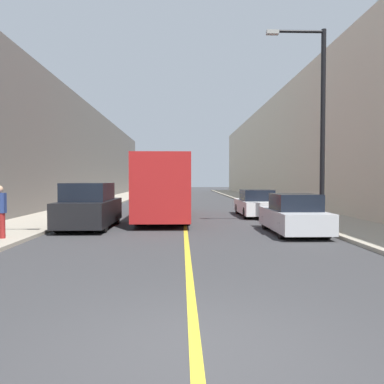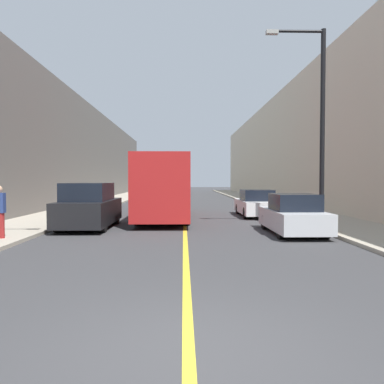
{
  "view_description": "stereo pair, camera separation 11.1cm",
  "coord_description": "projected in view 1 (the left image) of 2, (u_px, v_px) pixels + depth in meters",
  "views": [
    {
      "loc": [
        -0.17,
        -4.56,
        2.12
      ],
      "look_at": [
        0.4,
        15.57,
        1.45
      ],
      "focal_mm": 35.0,
      "sensor_mm": 36.0,
      "label": 1
    },
    {
      "loc": [
        -0.06,
        -4.56,
        2.12
      ],
      "look_at": [
        0.4,
        15.57,
        1.45
      ],
      "focal_mm": 35.0,
      "sensor_mm": 36.0,
      "label": 2
    }
  ],
  "objects": [
    {
      "name": "pedestrian",
      "position": [
        0.0,
        211.0,
        12.64
      ],
      "size": [
        0.39,
        0.25,
        1.79
      ],
      "color": "maroon",
      "rests_on": "sidewalk_left"
    },
    {
      "name": "street_lamp_right",
      "position": [
        318.0,
        116.0,
        15.66
      ],
      "size": [
        2.5,
        0.24,
        8.24
      ],
      "color": "black",
      "rests_on": "sidewalk_right"
    },
    {
      "name": "car_right_mid",
      "position": [
        256.0,
        204.0,
        21.59
      ],
      "size": [
        1.89,
        4.58,
        1.54
      ],
      "color": "silver",
      "rests_on": "ground"
    },
    {
      "name": "ground_plane",
      "position": [
        195.0,
        351.0,
        4.63
      ],
      "size": [
        200.0,
        200.0,
        0.0
      ],
      "primitive_type": "plane",
      "color": "#38383A"
    },
    {
      "name": "sidewalk_left",
      "position": [
        106.0,
        202.0,
        34.4
      ],
      "size": [
        3.38,
        72.0,
        0.13
      ],
      "primitive_type": "cube",
      "color": "#A89E8C",
      "rests_on": "ground"
    },
    {
      "name": "bus",
      "position": [
        166.0,
        186.0,
        20.56
      ],
      "size": [
        2.54,
        10.68,
        3.27
      ],
      "color": "#AD1E1E",
      "rests_on": "ground"
    },
    {
      "name": "road_center_line",
      "position": [
        183.0,
        202.0,
        34.6
      ],
      "size": [
        0.16,
        72.0,
        0.01
      ],
      "primitive_type": "cube",
      "color": "gold",
      "rests_on": "ground"
    },
    {
      "name": "building_row_left",
      "position": [
        65.0,
        152.0,
        34.14
      ],
      "size": [
        4.0,
        72.0,
        9.24
      ],
      "primitive_type": "cube",
      "color": "#66605B",
      "rests_on": "ground"
    },
    {
      "name": "sidewalk_right",
      "position": [
        260.0,
        202.0,
        34.81
      ],
      "size": [
        3.38,
        72.0,
        0.13
      ],
      "primitive_type": "cube",
      "color": "#A89E8C",
      "rests_on": "ground"
    },
    {
      "name": "building_row_right",
      "position": [
        300.0,
        147.0,
        34.74
      ],
      "size": [
        4.0,
        72.0,
        10.32
      ],
      "primitive_type": "cube",
      "color": "beige",
      "rests_on": "ground"
    },
    {
      "name": "car_right_near",
      "position": [
        294.0,
        216.0,
        14.6
      ],
      "size": [
        1.83,
        4.21,
        1.57
      ],
      "color": "silver",
      "rests_on": "ground"
    },
    {
      "name": "parked_suv_left",
      "position": [
        89.0,
        207.0,
        16.27
      ],
      "size": [
        2.03,
        4.72,
        1.97
      ],
      "color": "black",
      "rests_on": "ground"
    }
  ]
}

